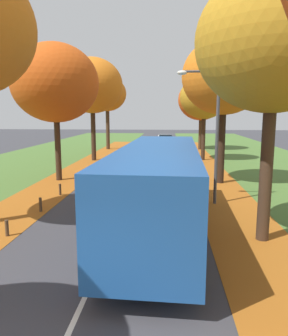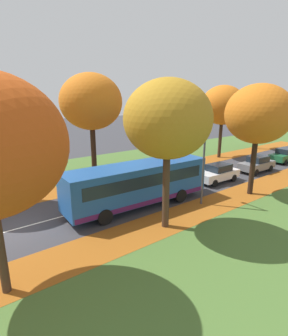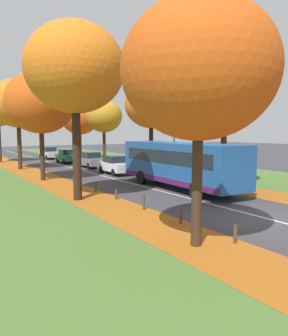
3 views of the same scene
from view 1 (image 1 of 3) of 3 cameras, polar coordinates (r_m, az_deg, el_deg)
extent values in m
cube|color=#476B2D|center=(26.10, -20.82, -0.16)|extent=(12.00, 90.00, 0.01)
cube|color=#9E5619|center=(18.90, -15.80, -3.38)|extent=(2.80, 60.00, 0.00)
cube|color=#476B2D|center=(24.77, 21.48, -0.69)|extent=(12.00, 90.00, 0.01)
cube|color=#9E5619|center=(17.99, 13.00, -3.91)|extent=(2.80, 60.00, 0.00)
cube|color=silver|center=(23.72, -0.25, -0.45)|extent=(0.12, 80.00, 0.01)
cylinder|color=#382619|center=(20.78, -14.76, 3.30)|extent=(0.35, 0.35, 3.94)
ellipsoid|color=#C64C14|center=(20.75, -15.23, 14.10)|extent=(5.18, 5.18, 4.66)
cylinder|color=#382619|center=(29.09, -8.80, 5.73)|extent=(0.40, 0.40, 4.50)
ellipsoid|color=orange|center=(29.13, -9.02, 14.02)|extent=(5.22, 5.22, 4.70)
cylinder|color=#422D1E|center=(38.10, -6.32, 6.78)|extent=(0.42, 0.42, 4.67)
ellipsoid|color=orange|center=(38.13, -6.44, 12.74)|extent=(4.33, 4.33, 3.89)
cylinder|color=#422D1E|center=(11.12, 20.49, -0.83)|extent=(0.40, 0.40, 4.46)
ellipsoid|color=#B27F1E|center=(11.16, 21.75, 19.84)|extent=(4.73, 4.73, 4.26)
cylinder|color=black|center=(19.78, 13.35, 3.68)|extent=(0.39, 0.39, 4.38)
ellipsoid|color=orange|center=(19.80, 13.80, 15.25)|extent=(4.81, 4.81, 4.33)
cylinder|color=#382619|center=(29.41, 10.28, 5.19)|extent=(0.35, 0.35, 3.94)
ellipsoid|color=#B27F1E|center=(29.37, 10.49, 12.12)|extent=(4.23, 4.23, 3.81)
cylinder|color=#422D1E|center=(38.12, 9.73, 5.98)|extent=(0.33, 0.33, 3.70)
ellipsoid|color=#C64C14|center=(38.09, 9.89, 11.65)|extent=(5.12, 5.12, 4.60)
cylinder|color=#4C3823|center=(12.13, -22.77, -9.64)|extent=(0.12, 0.12, 0.57)
cylinder|color=#4C3823|center=(14.54, -17.58, -6.11)|extent=(0.12, 0.12, 0.61)
cylinder|color=#4C3823|center=(17.12, -14.41, -3.66)|extent=(0.12, 0.12, 0.59)
cylinder|color=#47474C|center=(14.99, 12.58, 5.04)|extent=(0.14, 0.14, 6.00)
cylinder|color=#47474C|center=(14.96, 9.84, 16.25)|extent=(1.60, 0.10, 0.10)
ellipsoid|color=silver|center=(14.91, 6.65, 16.16)|extent=(0.44, 0.28, 0.20)
cube|color=#1E5199|center=(11.32, 2.65, -2.62)|extent=(2.91, 10.49, 2.50)
cube|color=#19232D|center=(6.29, -0.58, -9.30)|extent=(2.30, 0.19, 1.30)
cube|color=#19232D|center=(11.25, 2.66, -0.63)|extent=(2.90, 9.25, 0.80)
cube|color=#4C1951|center=(11.60, 2.60, -7.80)|extent=(2.92, 10.28, 0.32)
cylinder|color=black|center=(8.63, 9.23, -15.47)|extent=(0.34, 0.97, 0.96)
cylinder|color=black|center=(8.84, -6.89, -14.81)|extent=(0.34, 0.97, 0.96)
cylinder|color=black|center=(14.38, 8.14, -5.20)|extent=(0.34, 0.97, 0.96)
cylinder|color=black|center=(14.50, -1.32, -4.98)|extent=(0.34, 0.97, 0.96)
cube|color=silver|center=(20.15, 3.19, -0.33)|extent=(1.84, 4.25, 0.70)
cube|color=#19232D|center=(20.20, 3.23, 1.56)|extent=(1.51, 2.06, 0.60)
cylinder|color=black|center=(18.92, 5.34, -2.08)|extent=(0.24, 0.65, 0.64)
cylinder|color=black|center=(19.00, 0.62, -1.99)|extent=(0.24, 0.65, 0.64)
cylinder|color=black|center=(21.47, 5.45, -0.69)|extent=(0.24, 0.65, 0.64)
cylinder|color=black|center=(21.55, 1.29, -0.62)|extent=(0.24, 0.65, 0.64)
cube|color=slate|center=(26.02, 4.09, 1.89)|extent=(1.83, 4.25, 0.70)
cube|color=#19232D|center=(26.10, 4.12, 3.35)|extent=(1.51, 2.06, 0.60)
cylinder|color=black|center=(24.77, 5.79, 0.66)|extent=(0.24, 0.65, 0.64)
cylinder|color=black|center=(24.83, 2.18, 0.73)|extent=(0.24, 0.65, 0.64)
cylinder|color=black|center=(27.35, 5.82, 1.50)|extent=(0.24, 0.65, 0.64)
cylinder|color=black|center=(27.40, 2.54, 1.55)|extent=(0.24, 0.65, 0.64)
cube|color=#1E6038|center=(32.46, 3.65, 3.41)|extent=(1.74, 4.22, 0.70)
cube|color=#19232D|center=(32.54, 3.67, 4.58)|extent=(1.47, 2.03, 0.60)
cylinder|color=black|center=(31.19, 5.03, 2.50)|extent=(0.23, 0.64, 0.64)
cylinder|color=black|center=(31.23, 2.15, 2.54)|extent=(0.23, 0.64, 0.64)
cylinder|color=black|center=(33.78, 5.02, 3.03)|extent=(0.23, 0.64, 0.64)
cylinder|color=black|center=(33.81, 2.36, 3.07)|extent=(0.23, 0.64, 0.64)
cube|color=#B7BABF|center=(39.50, 3.74, 4.50)|extent=(1.88, 4.27, 0.70)
cube|color=#19232D|center=(39.60, 3.74, 5.45)|extent=(1.53, 2.08, 0.60)
cylinder|color=black|center=(38.27, 4.97, 3.79)|extent=(0.25, 0.65, 0.64)
cylinder|color=black|center=(38.21, 2.62, 3.81)|extent=(0.25, 0.65, 0.64)
cylinder|color=black|center=(40.86, 4.77, 4.16)|extent=(0.25, 0.65, 0.64)
cylinder|color=black|center=(40.81, 2.57, 4.17)|extent=(0.25, 0.65, 0.64)
camera|label=2|loc=(13.93, 92.28, 13.22)|focal=28.00mm
camera|label=3|loc=(14.67, -107.17, -4.54)|focal=35.00mm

